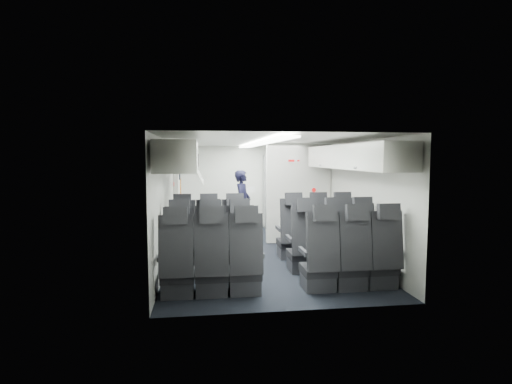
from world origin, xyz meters
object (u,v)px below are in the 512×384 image
object	(u,v)px
flight_attendant	(243,203)
galley_unit	(280,192)
boarding_door	(177,197)
seat_row_mid	(271,249)
seat_row_rear	(283,264)
seat_row_front	(263,237)
carry_on_bag	(187,161)

from	to	relation	value
flight_attendant	galley_unit	bearing A→B (deg)	-26.95
galley_unit	flight_attendant	world-z (taller)	galley_unit
boarding_door	seat_row_mid	bearing A→B (deg)	-61.23
seat_row_rear	flight_attendant	world-z (taller)	flight_attendant
seat_row_front	seat_row_mid	xyz separation A→B (m)	(0.00, -0.90, 0.00)
boarding_door	seat_row_rear	bearing A→B (deg)	-67.13
seat_row_front	galley_unit	xyz separation A→B (m)	(0.95, 3.25, 0.55)
seat_row_front	flight_attendant	distance (m)	2.25
galley_unit	flight_attendant	size ratio (longest dim) A/B	1.22
flight_attendant	seat_row_front	bearing A→B (deg)	-156.73
galley_unit	boarding_door	world-z (taller)	galley_unit
galley_unit	carry_on_bag	world-z (taller)	carry_on_bag
flight_attendant	seat_row_mid	bearing A→B (deg)	-157.82
boarding_door	carry_on_bag	world-z (taller)	carry_on_bag
seat_row_front	seat_row_rear	bearing A→B (deg)	-90.00
seat_row_mid	boarding_door	world-z (taller)	boarding_door
seat_row_mid	galley_unit	distance (m)	4.30
seat_row_rear	seat_row_front	bearing A→B (deg)	90.00
seat_row_mid	seat_row_rear	xyz separation A→B (m)	(0.00, -0.90, 0.00)
seat_row_front	boarding_door	size ratio (longest dim) A/B	1.79
seat_row_rear	boarding_door	xyz separation A→B (m)	(-1.64, 3.89, 0.55)
seat_row_mid	carry_on_bag	distance (m)	2.46
seat_row_front	galley_unit	size ratio (longest dim) A/B	1.75
seat_row_mid	boarding_door	xyz separation A→B (m)	(-1.64, 2.99, 0.55)
seat_row_front	seat_row_rear	distance (m)	1.80
seat_row_front	seat_row_mid	bearing A→B (deg)	-90.00
seat_row_front	seat_row_mid	distance (m)	0.90
seat_row_front	seat_row_mid	size ratio (longest dim) A/B	1.00
seat_row_rear	carry_on_bag	world-z (taller)	carry_on_bag
seat_row_mid	seat_row_rear	size ratio (longest dim) A/B	1.00
seat_row_front	carry_on_bag	xyz separation A→B (m)	(-1.36, 0.61, 1.39)
boarding_door	flight_attendant	bearing A→B (deg)	4.84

